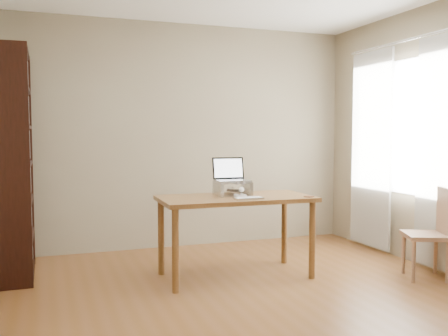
# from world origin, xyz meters

# --- Properties ---
(room) EXTENTS (4.04, 4.54, 2.64)m
(room) POSITION_xyz_m (0.03, 0.01, 1.30)
(room) COLOR brown
(room) RESTS_ON ground
(bookshelf) EXTENTS (0.30, 0.90, 2.10)m
(bookshelf) POSITION_xyz_m (-1.83, 1.55, 1.05)
(bookshelf) COLOR black
(bookshelf) RESTS_ON ground
(curtains) EXTENTS (0.03, 1.90, 2.25)m
(curtains) POSITION_xyz_m (1.92, 0.80, 1.17)
(curtains) COLOR silver
(curtains) RESTS_ON ground
(desk) EXTENTS (1.41, 0.72, 0.75)m
(desk) POSITION_xyz_m (0.08, 0.85, 0.65)
(desk) COLOR brown
(desk) RESTS_ON ground
(laptop_stand) EXTENTS (0.32, 0.25, 0.13)m
(laptop_stand) POSITION_xyz_m (0.08, 0.93, 0.83)
(laptop_stand) COLOR silver
(laptop_stand) RESTS_ON desk
(laptop) EXTENTS (0.31, 0.26, 0.22)m
(laptop) POSITION_xyz_m (0.08, 0.99, 0.94)
(laptop) COLOR silver
(laptop) RESTS_ON laptop_stand
(keyboard) EXTENTS (0.26, 0.12, 0.02)m
(keyboard) POSITION_xyz_m (0.12, 0.63, 0.76)
(keyboard) COLOR silver
(keyboard) RESTS_ON desk
(coaster) EXTENTS (0.10, 0.10, 0.01)m
(coaster) POSITION_xyz_m (0.70, 0.60, 0.75)
(coaster) COLOR brown
(coaster) RESTS_ON desk
(cat) EXTENTS (0.26, 0.49, 0.16)m
(cat) POSITION_xyz_m (0.09, 0.96, 0.82)
(cat) COLOR #443C35
(cat) RESTS_ON desk
(chair) EXTENTS (0.49, 0.48, 0.84)m
(chair) POSITION_xyz_m (1.76, 0.21, 0.45)
(chair) COLOR #A17957
(chair) RESTS_ON ground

